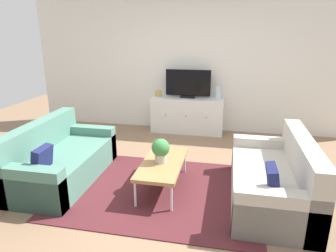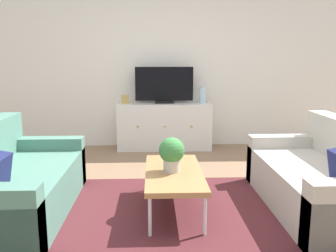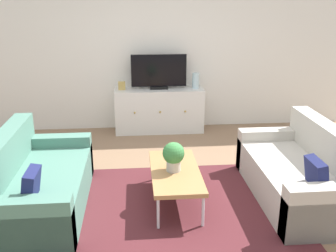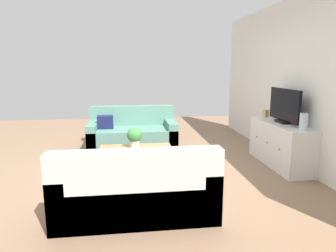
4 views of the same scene
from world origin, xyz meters
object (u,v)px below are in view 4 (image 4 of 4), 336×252
at_px(couch_right_side, 136,192).
at_px(flat_screen_tv, 284,106).
at_px(potted_plant, 134,137).
at_px(tv_console, 280,144).
at_px(couch_left_side, 132,134).
at_px(coffee_table, 136,150).
at_px(mantel_clock, 266,113).
at_px(glass_vase, 304,122).

bearing_deg(couch_right_side, flat_screen_tv, 120.63).
distance_m(potted_plant, tv_console, 2.36).
relative_size(couch_left_side, couch_right_side, 1.00).
bearing_deg(potted_plant, couch_left_side, -179.26).
height_order(couch_right_side, flat_screen_tv, flat_screen_tv).
relative_size(coffee_table, potted_plant, 3.51).
bearing_deg(mantel_clock, tv_console, -0.00).
distance_m(tv_console, mantel_clock, 0.72).
xyz_separation_m(couch_right_side, tv_console, (-1.42, 2.37, 0.08)).
distance_m(flat_screen_tv, mantel_clock, 0.63).
bearing_deg(tv_console, potted_plant, -90.17).
bearing_deg(tv_console, mantel_clock, 180.00).
relative_size(couch_left_side, coffee_table, 1.55).
height_order(coffee_table, flat_screen_tv, flat_screen_tv).
xyz_separation_m(coffee_table, tv_console, (-0.01, 2.34, 0.00)).
distance_m(glass_vase, mantel_clock, 1.18).
xyz_separation_m(couch_left_side, couch_right_side, (2.87, 0.00, 0.00)).
height_order(potted_plant, flat_screen_tv, flat_screen_tv).
distance_m(couch_left_side, flat_screen_tv, 2.89).
height_order(coffee_table, potted_plant, potted_plant).
distance_m(coffee_table, potted_plant, 0.20).
bearing_deg(tv_console, glass_vase, 0.00).
bearing_deg(glass_vase, flat_screen_tv, 178.06).
distance_m(couch_left_side, coffee_table, 1.47).
xyz_separation_m(couch_right_side, coffee_table, (-1.40, 0.04, 0.08)).
bearing_deg(glass_vase, potted_plant, -104.22).
distance_m(couch_left_side, tv_console, 2.79).
relative_size(tv_console, glass_vase, 5.74).
bearing_deg(couch_right_side, potted_plant, 179.24).
bearing_deg(couch_right_side, mantel_clock, 130.22).
bearing_deg(mantel_clock, flat_screen_tv, 1.94).
height_order(flat_screen_tv, mantel_clock, flat_screen_tv).
relative_size(couch_right_side, flat_screen_tv, 1.94).
height_order(couch_left_side, flat_screen_tv, flat_screen_tv).
height_order(potted_plant, mantel_clock, mantel_clock).
bearing_deg(coffee_table, potted_plant, -140.82).
relative_size(couch_right_side, coffee_table, 1.55).
distance_m(couch_left_side, mantel_clock, 2.58).
distance_m(coffee_table, tv_console, 2.34).
height_order(couch_right_side, mantel_clock, mantel_clock).
relative_size(potted_plant, tv_console, 0.22).
distance_m(coffee_table, flat_screen_tv, 2.44).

